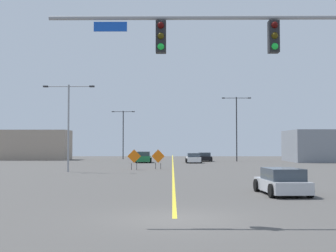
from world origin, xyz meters
name	(u,v)px	position (x,y,z in m)	size (l,w,h in m)	color
ground	(175,219)	(0.00, 0.00, 0.00)	(157.50, 157.50, 0.00)	#4C4947
road_centre_stripe	(173,163)	(0.00, 43.75, 0.00)	(0.16, 87.50, 0.01)	yellow
traffic_signal_assembly	(275,57)	(3.30, -0.01, 5.27)	(11.22, 0.44, 7.02)	gray
street_lamp_mid_left	(68,119)	(-9.32, 24.75, 4.70)	(4.59, 0.24, 7.76)	gray
street_lamp_near_left	(123,130)	(-8.32, 59.69, 4.85)	(3.87, 0.24, 8.14)	black
street_lamp_far_left	(237,123)	(9.29, 49.70, 5.51)	(4.23, 0.24, 9.36)	black
construction_sign_left_shoulder	(134,157)	(-3.74, 28.09, 1.22)	(1.29, 0.32, 1.96)	orange
construction_sign_right_lane	(158,157)	(-1.47, 29.27, 1.20)	(1.31, 0.33, 1.94)	orange
car_silver_distant	(282,182)	(5.21, 6.98, 0.61)	(2.16, 4.00, 1.27)	#B7BABF
car_black_mid	(204,157)	(4.60, 50.20, 0.59)	(2.12, 4.03, 1.28)	black
car_white_near	(193,158)	(2.74, 44.26, 0.62)	(2.06, 3.90, 1.31)	white
car_green_passing	(144,157)	(-3.93, 45.27, 0.70)	(2.14, 3.99, 1.49)	#196B38
roadside_building_east	(317,146)	(20.64, 48.73, 2.23)	(8.13, 8.66, 4.47)	gray
roadside_building_west	(33,145)	(-22.49, 56.27, 2.38)	(11.65, 5.10, 4.76)	gray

